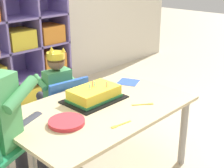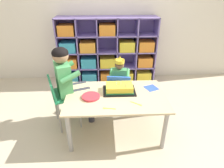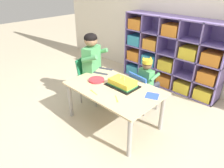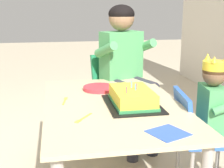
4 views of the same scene
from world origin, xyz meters
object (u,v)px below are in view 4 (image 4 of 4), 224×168
(paper_plate_stack, at_px, (99,88))
(activity_table, at_px, (112,115))
(adult_helper_seated, at_px, (126,61))
(birthday_cake_on_tray, at_px, (132,98))
(classroom_chair_blue, at_px, (199,132))
(child_with_crown, at_px, (219,108))
(fork_at_table_front_edge, at_px, (65,100))
(fork_by_napkin, at_px, (83,118))
(classroom_chair_adult_side, at_px, (118,86))

(paper_plate_stack, bearing_deg, activity_table, 5.86)
(adult_helper_seated, xyz_separation_m, birthday_cake_on_tray, (0.63, -0.11, -0.10))
(birthday_cake_on_tray, distance_m, paper_plate_stack, 0.37)
(classroom_chair_blue, distance_m, paper_plate_stack, 0.68)
(birthday_cake_on_tray, bearing_deg, child_with_crown, 84.91)
(paper_plate_stack, distance_m, fork_at_table_front_edge, 0.31)
(adult_helper_seated, bearing_deg, fork_at_table_front_edge, -155.10)
(paper_plate_stack, height_order, fork_by_napkin, paper_plate_stack)
(child_with_crown, bearing_deg, paper_plate_stack, 66.47)
(paper_plate_stack, bearing_deg, classroom_chair_adult_side, 152.61)
(activity_table, bearing_deg, classroom_chair_adult_side, 166.01)
(activity_table, distance_m, fork_by_napkin, 0.30)
(classroom_chair_blue, xyz_separation_m, adult_helper_seated, (-0.66, -0.29, 0.32))
(classroom_chair_adult_side, height_order, adult_helper_seated, adult_helper_seated)
(fork_at_table_front_edge, bearing_deg, activity_table, 79.79)
(adult_helper_seated, height_order, paper_plate_stack, adult_helper_seated)
(child_with_crown, height_order, fork_by_napkin, child_with_crown)
(classroom_chair_blue, relative_size, fork_at_table_front_edge, 4.35)
(activity_table, relative_size, fork_by_napkin, 9.50)
(adult_helper_seated, bearing_deg, child_with_crown, -80.02)
(child_with_crown, relative_size, classroom_chair_adult_side, 1.15)
(activity_table, xyz_separation_m, classroom_chair_blue, (0.08, 0.50, -0.11))
(classroom_chair_blue, bearing_deg, child_with_crown, -89.26)
(child_with_crown, bearing_deg, birthday_cake_on_tray, 92.83)
(paper_plate_stack, xyz_separation_m, fork_by_napkin, (0.52, -0.16, -0.01))
(classroom_chair_blue, bearing_deg, fork_by_napkin, 109.52)
(fork_by_napkin, bearing_deg, fork_at_table_front_edge, 49.64)
(fork_by_napkin, bearing_deg, activity_table, -3.72)
(birthday_cake_on_tray, distance_m, fork_by_napkin, 0.34)
(activity_table, distance_m, birthday_cake_on_tray, 0.16)
(classroom_chair_adult_side, relative_size, paper_plate_stack, 3.35)
(activity_table, xyz_separation_m, fork_by_napkin, (0.22, -0.19, 0.07))
(classroom_chair_blue, bearing_deg, fork_at_table_front_edge, 84.97)
(classroom_chair_adult_side, bearing_deg, birthday_cake_on_tray, -115.81)
(birthday_cake_on_tray, relative_size, paper_plate_stack, 1.88)
(classroom_chair_adult_side, bearing_deg, child_with_crown, -81.28)
(adult_helper_seated, distance_m, birthday_cake_on_tray, 0.65)
(classroom_chair_adult_side, bearing_deg, classroom_chair_blue, -87.18)
(fork_by_napkin, xyz_separation_m, fork_at_table_front_edge, (-0.32, -0.08, 0.00))
(birthday_cake_on_tray, xyz_separation_m, fork_by_napkin, (0.17, -0.29, -0.04))
(adult_helper_seated, relative_size, paper_plate_stack, 5.14)
(adult_helper_seated, xyz_separation_m, fork_at_table_front_edge, (0.48, -0.47, -0.14))
(classroom_chair_blue, xyz_separation_m, fork_by_napkin, (0.14, -0.69, 0.18))
(activity_table, relative_size, fork_at_table_front_edge, 8.57)
(fork_at_table_front_edge, bearing_deg, birthday_cake_on_tray, 78.12)
(classroom_chair_adult_side, height_order, paper_plate_stack, classroom_chair_adult_side)
(classroom_chair_blue, relative_size, fork_by_napkin, 4.82)
(child_with_crown, xyz_separation_m, fork_by_napkin, (0.13, -0.80, 0.04))
(classroom_chair_adult_side, distance_m, adult_helper_seated, 0.25)
(activity_table, relative_size, birthday_cake_on_tray, 2.99)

